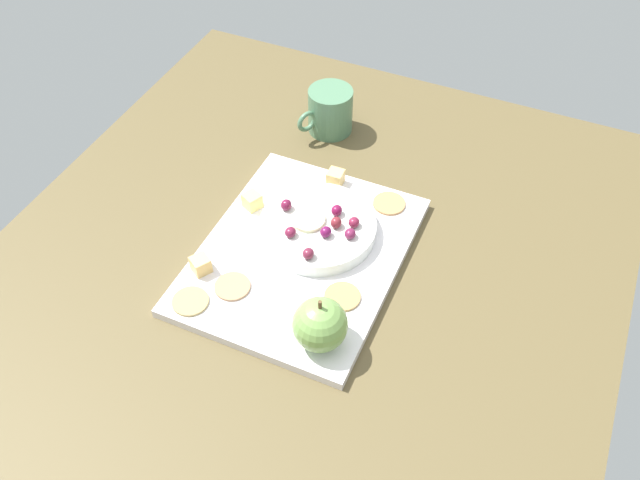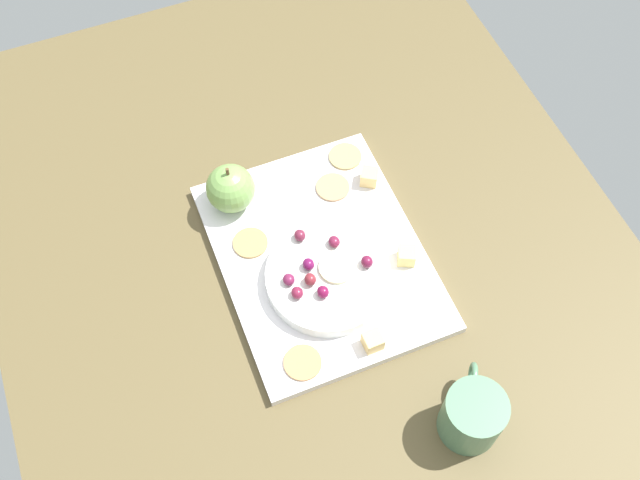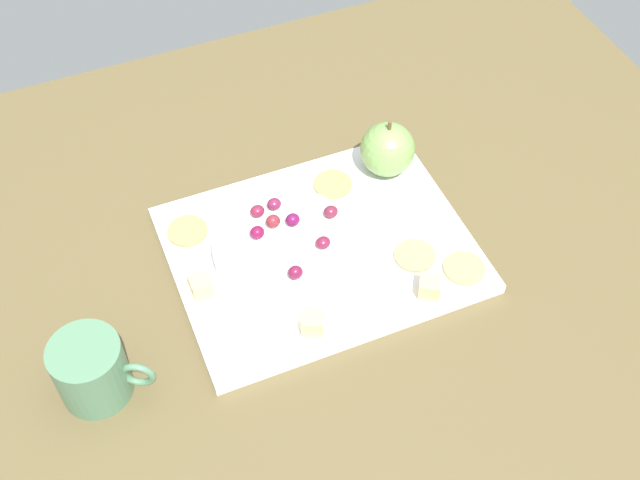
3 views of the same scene
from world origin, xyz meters
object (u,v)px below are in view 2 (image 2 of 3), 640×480
(grape_0, at_px, (310,279))
(grape_3, at_px, (289,280))
(cheese_cube_0, at_px, (373,341))
(cracker_3, at_px, (345,156))
(grape_5, at_px, (334,242))
(cup, at_px, (472,415))
(platter, at_px, (321,256))
(cracker_2, at_px, (333,187))
(grape_2, at_px, (297,293))
(cheese_cube_1, at_px, (407,256))
(grape_1, at_px, (323,292))
(serving_dish, at_px, (327,278))
(apple_slice_0, at_px, (337,268))
(grape_6, at_px, (367,262))
(apple_whole, at_px, (231,188))
(cracker_1, at_px, (250,243))
(grape_7, at_px, (300,235))
(grape_4, at_px, (308,264))
(cheese_cube_2, at_px, (369,177))
(cracker_0, at_px, (303,363))

(grape_0, bearing_deg, grape_3, 67.12)
(cheese_cube_0, relative_size, cracker_3, 0.48)
(grape_5, xyz_separation_m, cup, (-0.30, -0.07, -0.00))
(platter, xyz_separation_m, cracker_2, (0.10, -0.06, 0.01))
(grape_2, bearing_deg, cracker_3, -37.48)
(cheese_cube_1, distance_m, cracker_3, 0.20)
(grape_1, bearing_deg, cheese_cube_1, -82.62)
(serving_dish, xyz_separation_m, grape_2, (-0.02, 0.05, 0.02))
(grape_2, xyz_separation_m, grape_3, (0.02, 0.00, -0.00))
(platter, bearing_deg, apple_slice_0, -170.21)
(cracker_3, xyz_separation_m, grape_6, (-0.20, 0.05, 0.03))
(cheese_cube_0, relative_size, grape_1, 1.36)
(apple_slice_0, bearing_deg, apple_whole, 28.97)
(cracker_1, height_order, cracker_2, same)
(cracker_1, relative_size, grape_0, 2.83)
(cracker_2, relative_size, cup, 0.49)
(cheese_cube_1, height_order, apple_slice_0, apple_slice_0)
(cheese_cube_1, xyz_separation_m, cracker_3, (0.20, 0.01, -0.01))
(serving_dish, bearing_deg, apple_slice_0, -80.41)
(cheese_cube_0, xyz_separation_m, cup, (-0.14, -0.07, 0.01))
(grape_1, relative_size, grape_7, 1.00)
(cheese_cube_0, xyz_separation_m, grape_1, (0.08, 0.04, 0.02))
(grape_1, xyz_separation_m, grape_4, (0.05, 0.00, -0.00))
(cheese_cube_2, height_order, apple_slice_0, apple_slice_0)
(cheese_cube_1, relative_size, grape_4, 1.36)
(cheese_cube_1, xyz_separation_m, grape_5, (0.05, 0.09, 0.02))
(apple_whole, distance_m, grape_6, 0.23)
(serving_dish, height_order, grape_7, grape_7)
(platter, xyz_separation_m, cracker_1, (0.05, 0.09, 0.01))
(cracker_1, height_order, grape_5, grape_5)
(platter, distance_m, serving_dish, 0.05)
(platter, relative_size, grape_1, 20.11)
(cheese_cube_2, relative_size, cracker_2, 0.48)
(cheese_cube_2, relative_size, grape_2, 1.36)
(grape_2, relative_size, cup, 0.18)
(cheese_cube_1, relative_size, cracker_0, 0.48)
(grape_2, relative_size, grape_7, 1.00)
(cracker_0, relative_size, apple_slice_0, 1.01)
(grape_6, distance_m, apple_slice_0, 0.04)
(apple_whole, height_order, cheese_cube_0, apple_whole)
(cheese_cube_2, bearing_deg, grape_7, 116.04)
(apple_slice_0, relative_size, cup, 0.49)
(grape_6, height_order, grape_7, grape_6)
(serving_dish, relative_size, cheese_cube_2, 7.12)
(grape_1, bearing_deg, grape_6, -74.44)
(grape_5, bearing_deg, grape_3, 111.97)
(apple_whole, height_order, grape_7, apple_whole)
(serving_dish, xyz_separation_m, grape_0, (-0.00, 0.03, 0.02))
(cheese_cube_0, bearing_deg, cheese_cube_2, -22.79)
(platter, relative_size, cracker_2, 7.11)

